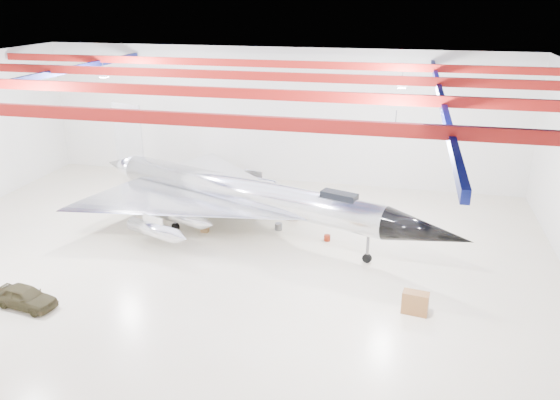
# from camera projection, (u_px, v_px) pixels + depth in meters

# --- Properties ---
(floor) EXTENTS (40.00, 40.00, 0.00)m
(floor) POSITION_uv_depth(u_px,v_px,m) (219.00, 255.00, 33.15)
(floor) COLOR beige
(floor) RESTS_ON ground
(wall_back) EXTENTS (40.00, 0.00, 40.00)m
(wall_back) POSITION_uv_depth(u_px,v_px,m) (276.00, 116.00, 44.87)
(wall_back) COLOR silver
(wall_back) RESTS_ON floor
(ceiling) EXTENTS (40.00, 40.00, 0.00)m
(ceiling) POSITION_uv_depth(u_px,v_px,m) (211.00, 71.00, 29.27)
(ceiling) COLOR #0A0F38
(ceiling) RESTS_ON wall_back
(ceiling_structure) EXTENTS (39.50, 29.50, 1.08)m
(ceiling_structure) POSITION_uv_depth(u_px,v_px,m) (212.00, 84.00, 29.50)
(ceiling_structure) COLOR maroon
(ceiling_structure) RESTS_ON ceiling
(jet_aircraft) EXTENTS (26.68, 19.95, 7.52)m
(jet_aircraft) POSITION_uv_depth(u_px,v_px,m) (243.00, 196.00, 35.80)
(jet_aircraft) COLOR silver
(jet_aircraft) RESTS_ON floor
(jeep) EXTENTS (3.54, 1.85, 1.15)m
(jeep) POSITION_uv_depth(u_px,v_px,m) (25.00, 297.00, 27.49)
(jeep) COLOR #352F1A
(jeep) RESTS_ON floor
(desk) EXTENTS (1.35, 0.82, 1.16)m
(desk) POSITION_uv_depth(u_px,v_px,m) (415.00, 303.00, 26.93)
(desk) COLOR brown
(desk) RESTS_ON floor
(crate_ply) EXTENTS (0.66, 0.58, 0.40)m
(crate_ply) POSITION_uv_depth(u_px,v_px,m) (197.00, 222.00, 37.41)
(crate_ply) COLOR olive
(crate_ply) RESTS_ON floor
(toolbox_red) EXTENTS (0.53, 0.47, 0.31)m
(toolbox_red) POSITION_uv_depth(u_px,v_px,m) (209.00, 207.00, 40.21)
(toolbox_red) COLOR maroon
(toolbox_red) RESTS_ON floor
(engine_drum) EXTENTS (0.66, 0.66, 0.45)m
(engine_drum) POSITION_uv_depth(u_px,v_px,m) (279.00, 227.00, 36.68)
(engine_drum) COLOR #59595B
(engine_drum) RESTS_ON floor
(parts_bin) EXTENTS (0.70, 0.58, 0.45)m
(parts_bin) POSITION_uv_depth(u_px,v_px,m) (293.00, 217.00, 38.34)
(parts_bin) COLOR olive
(parts_bin) RESTS_ON floor
(crate_small) EXTENTS (0.35, 0.28, 0.24)m
(crate_small) POSITION_uv_depth(u_px,v_px,m) (185.00, 201.00, 41.43)
(crate_small) COLOR #59595B
(crate_small) RESTS_ON floor
(tool_chest) EXTENTS (0.55, 0.55, 0.38)m
(tool_chest) POSITION_uv_depth(u_px,v_px,m) (327.00, 238.00, 35.06)
(tool_chest) COLOR maroon
(tool_chest) RESTS_ON floor
(oil_barrel) EXTENTS (0.50, 0.40, 0.35)m
(oil_barrel) POSITION_uv_depth(u_px,v_px,m) (205.00, 229.00, 36.35)
(oil_barrel) COLOR olive
(oil_barrel) RESTS_ON floor
(spares_box) EXTENTS (0.44, 0.44, 0.32)m
(spares_box) POSITION_uv_depth(u_px,v_px,m) (259.00, 211.00, 39.45)
(spares_box) COLOR #59595B
(spares_box) RESTS_ON floor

